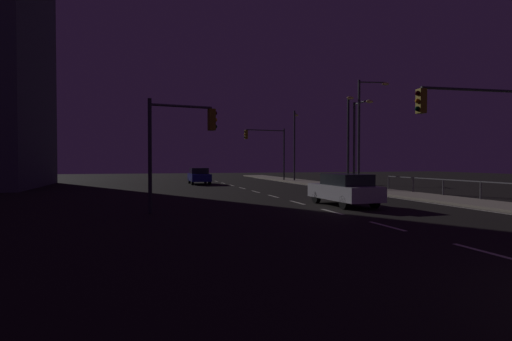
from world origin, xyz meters
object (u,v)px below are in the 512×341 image
Objects in this scene: traffic_light_far_left at (181,134)px; traffic_light_far_center at (479,120)px; car at (344,189)px; street_lamp_far_end at (357,135)px; street_lamp_mid_block at (295,139)px; traffic_light_near_left at (267,143)px; street_lamp_across_street at (364,124)px; car_oncoming at (199,176)px; street_lamp_corner at (349,133)px.

traffic_light_far_left is 0.92× the size of traffic_light_far_center.
car is 0.93× the size of traffic_light_far_left.
street_lamp_mid_block is at bearing 88.39° from street_lamp_far_end.
street_lamp_across_street is (2.69, -15.35, 0.77)m from traffic_light_near_left.
traffic_light_near_left is 0.86× the size of street_lamp_far_end.
traffic_light_far_left is 12.23m from traffic_light_far_center.
traffic_light_near_left is at bearing 169.25° from street_lamp_mid_block.
street_lamp_across_street is (6.37, 8.82, 4.18)m from car.
street_lamp_across_street reaches higher than street_lamp_far_end.
street_lamp_far_end is (14.26, 9.88, 0.87)m from traffic_light_far_left.
traffic_light_far_left is (-11.64, -24.44, -0.87)m from traffic_light_near_left.
traffic_light_far_left is (-7.96, -0.27, 2.53)m from car.
street_lamp_corner reaches higher than car_oncoming.
traffic_light_far_left is (-3.68, -21.24, 2.53)m from car_oncoming.
traffic_light_far_center is at bearing -102.27° from street_lamp_across_street.
traffic_light_far_center is (-0.25, -28.85, -0.38)m from traffic_light_near_left.
car is at bearing -119.97° from street_lamp_corner.
car is at bearing -123.22° from street_lamp_far_end.
street_lamp_mid_block reaches higher than street_lamp_corner.
street_lamp_corner reaches higher than traffic_light_near_left.
street_lamp_across_street is 1.22× the size of street_lamp_far_end.
car is 0.58× the size of street_lamp_mid_block.
street_lamp_corner is 0.75m from street_lamp_far_end.
traffic_light_far_left is at bearing -115.47° from traffic_light_near_left.
traffic_light_far_center is at bearing -99.40° from street_lamp_corner.
street_lamp_far_end is at bearing 95.48° from street_lamp_across_street.
traffic_light_far_left is 17.06m from street_lamp_across_street.
traffic_light_near_left is at bearing 64.53° from traffic_light_far_left.
street_lamp_far_end is at bearing 34.73° from traffic_light_far_left.
street_lamp_mid_block is at bearing 86.63° from street_lamp_corner.
traffic_light_near_left is 0.81× the size of street_lamp_corner.
street_lamp_corner reaches higher than car.
street_lamp_across_street is (-0.32, -14.78, 0.26)m from street_lamp_mid_block.
car is 0.55× the size of street_lamp_across_street.
street_lamp_mid_block reaches higher than car_oncoming.
car_oncoming is 15.22m from street_lamp_corner.
street_lamp_mid_block is 14.00m from street_lamp_far_end.
traffic_light_near_left is 14.79m from street_lamp_far_end.
traffic_light_far_center is 13.87m from street_lamp_across_street.
traffic_light_near_left is 14.11m from street_lamp_corner.
street_lamp_corner is at bearing 80.60° from traffic_light_far_center.
traffic_light_near_left is 0.75× the size of street_lamp_mid_block.
street_lamp_mid_block is 1.08× the size of street_lamp_corner.
traffic_light_far_left is 0.68× the size of street_lamp_corner.
traffic_light_far_center is at bearing -73.25° from car_oncoming.
car is at bearing -78.45° from car_oncoming.
car_oncoming is (-4.29, 20.97, 0.00)m from car.
traffic_light_far_left reaches higher than car_oncoming.
street_lamp_across_street is at bearing -84.52° from street_lamp_far_end.
car_oncoming is 0.92× the size of traffic_light_far_left.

